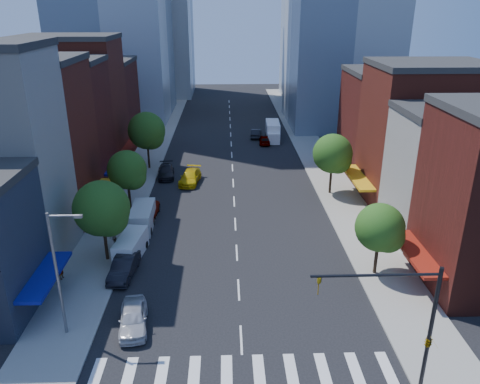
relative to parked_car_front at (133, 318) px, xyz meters
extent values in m
plane|color=black|center=(7.50, -1.59, -0.80)|extent=(220.00, 220.00, 0.00)
cube|color=gray|center=(-5.00, 38.41, -0.73)|extent=(5.00, 120.00, 0.15)
cube|color=gray|center=(20.00, 38.41, -0.73)|extent=(5.00, 120.00, 0.15)
cube|color=silver|center=(7.50, -4.59, -0.80)|extent=(19.00, 3.00, 0.01)
cube|color=maroon|center=(-13.50, 18.91, 7.20)|extent=(12.00, 9.00, 16.00)
cube|color=#4A1912|center=(-13.50, 27.41, 6.70)|extent=(12.00, 8.00, 15.00)
cube|color=maroon|center=(-13.50, 35.91, 7.70)|extent=(12.00, 9.00, 17.00)
cube|color=#4A1912|center=(-13.50, 45.41, 5.70)|extent=(12.00, 10.00, 13.00)
cube|color=beige|center=(28.50, 13.41, 5.20)|extent=(12.00, 8.00, 12.00)
cube|color=maroon|center=(28.50, 22.41, 6.70)|extent=(12.00, 10.00, 15.00)
cube|color=#4A1912|center=(28.50, 32.41, 5.70)|extent=(12.00, 10.00, 13.00)
cylinder|color=black|center=(18.00, -6.09, 3.35)|extent=(0.24, 0.24, 8.00)
cylinder|color=black|center=(14.50, -6.09, 6.95)|extent=(7.00, 0.16, 0.16)
imported|color=gold|center=(11.50, -6.09, 6.35)|extent=(0.22, 0.18, 1.10)
imported|color=gold|center=(18.00, -6.09, 2.55)|extent=(0.48, 2.24, 0.90)
cylinder|color=slate|center=(-4.50, -0.59, 3.85)|extent=(0.20, 0.20, 9.00)
cylinder|color=slate|center=(-3.50, -0.59, 8.15)|extent=(2.00, 0.14, 0.14)
cube|color=slate|center=(-2.60, -0.59, 8.10)|extent=(0.50, 0.25, 0.18)
cylinder|color=black|center=(-4.00, 9.41, 1.31)|extent=(0.28, 0.28, 3.92)
sphere|color=#1D4B15|center=(-4.00, 9.41, 4.25)|extent=(4.80, 4.80, 4.80)
sphere|color=#1D4B15|center=(-3.40, 9.11, 3.55)|extent=(3.36, 3.36, 3.36)
cylinder|color=black|center=(-4.00, 20.41, 1.17)|extent=(0.28, 0.28, 3.64)
sphere|color=#1D4B15|center=(-4.00, 20.41, 3.90)|extent=(4.20, 4.20, 4.20)
sphere|color=#1D4B15|center=(-3.40, 20.11, 3.25)|extent=(2.94, 2.94, 2.94)
cylinder|color=black|center=(-4.00, 34.41, 1.45)|extent=(0.28, 0.28, 4.20)
sphere|color=#1D4B15|center=(-4.00, 34.41, 4.60)|extent=(5.00, 5.00, 5.00)
sphere|color=#1D4B15|center=(-3.40, 34.11, 3.85)|extent=(3.50, 3.50, 3.50)
cylinder|color=black|center=(19.00, 6.41, 1.03)|extent=(0.28, 0.28, 3.36)
sphere|color=#1D4B15|center=(19.00, 6.41, 3.55)|extent=(4.00, 4.00, 4.00)
sphere|color=#1D4B15|center=(19.60, 6.11, 2.95)|extent=(2.80, 2.80, 2.80)
cylinder|color=black|center=(19.00, 24.41, 1.31)|extent=(0.28, 0.28, 3.92)
sphere|color=#1D4B15|center=(19.00, 24.41, 4.25)|extent=(4.60, 4.60, 4.60)
sphere|color=#1D4B15|center=(19.60, 24.11, 3.55)|extent=(3.22, 3.22, 3.22)
imported|color=#BABABF|center=(0.00, 0.00, 0.00)|extent=(2.52, 4.93, 1.61)
imported|color=black|center=(-2.00, 6.83, -0.01)|extent=(2.08, 4.93, 1.58)
imported|color=#999999|center=(-2.00, 18.07, -0.06)|extent=(2.60, 5.40, 1.48)
imported|color=black|center=(-1.27, 31.03, -0.06)|extent=(2.54, 5.27, 1.48)
cube|color=silver|center=(-2.00, 10.10, 0.19)|extent=(2.50, 4.93, 1.98)
cube|color=black|center=(-2.24, 8.32, 0.47)|extent=(1.86, 1.17, 0.85)
cylinder|color=black|center=(-3.06, 8.62, -0.47)|extent=(0.33, 0.74, 0.72)
cylinder|color=black|center=(-1.37, 8.39, -0.47)|extent=(0.33, 0.74, 0.72)
cylinder|color=black|center=(-2.63, 11.80, -0.47)|extent=(0.33, 0.74, 0.72)
cylinder|color=black|center=(-0.94, 11.58, -0.47)|extent=(0.33, 0.74, 0.72)
cube|color=silver|center=(-1.90, 16.00, 0.29)|extent=(2.21, 5.27, 2.20)
cube|color=black|center=(-1.86, 14.01, 0.61)|extent=(1.96, 1.09, 0.94)
cylinder|color=black|center=(-2.80, 14.20, -0.44)|extent=(0.28, 0.80, 0.79)
cylinder|color=black|center=(-0.92, 14.24, -0.44)|extent=(0.28, 0.80, 0.79)
cylinder|color=black|center=(-2.88, 17.75, -0.44)|extent=(0.28, 0.80, 0.79)
cylinder|color=black|center=(-1.00, 17.80, -0.44)|extent=(0.28, 0.80, 0.79)
imported|color=#DBB70B|center=(2.04, 28.69, -0.01)|extent=(2.93, 5.69, 1.58)
imported|color=black|center=(11.79, 50.29, -0.07)|extent=(2.13, 4.61, 1.46)
imported|color=#999999|center=(12.95, 46.24, -0.08)|extent=(1.97, 4.37, 1.46)
cube|color=white|center=(14.54, 49.42, 0.63)|extent=(2.41, 5.92, 2.87)
cube|color=white|center=(14.39, 46.01, 0.18)|extent=(2.04, 1.70, 1.80)
cylinder|color=black|center=(13.44, 46.77, -0.40)|extent=(0.30, 0.82, 0.81)
cylinder|color=black|center=(15.41, 46.69, -0.40)|extent=(0.30, 0.82, 0.81)
cylinder|color=black|center=(13.61, 50.81, -0.40)|extent=(0.30, 0.82, 0.81)
cylinder|color=black|center=(15.58, 50.73, -0.40)|extent=(0.30, 0.82, 0.81)
imported|color=#999999|center=(-7.00, 6.32, 0.16)|extent=(0.47, 0.64, 1.62)
imported|color=#999999|center=(-3.94, 11.69, 0.23)|extent=(0.73, 0.90, 1.76)
camera|label=1|loc=(6.61, -27.22, 20.29)|focal=35.00mm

